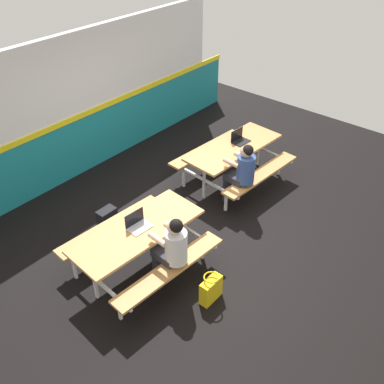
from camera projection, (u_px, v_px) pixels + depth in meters
The scene contains 10 objects.
ground_plane at pixel (195, 221), 7.25m from camera, with size 10.00×10.00×0.02m, color black.
accent_backdrop at pixel (84, 107), 7.89m from camera, with size 8.00×0.14×2.60m.
picnic_table_left at pixel (138, 239), 6.03m from camera, with size 1.95×1.68×0.74m.
picnic_table_right at pixel (233, 154), 7.86m from camera, with size 1.95×1.68×0.74m.
student_nearer at pixel (172, 246), 5.71m from camera, with size 0.38×0.53×1.21m.
student_further at pixel (242, 170), 7.20m from camera, with size 0.38×0.53×1.21m.
laptop_silver at pixel (138, 224), 5.95m from camera, with size 0.34×0.24×0.22m.
laptop_dark at pixel (239, 139), 7.87m from camera, with size 0.34×0.24×0.22m.
backpack_dark at pixel (107, 221), 6.90m from camera, with size 0.30×0.22×0.44m.
tote_bag_bright at pixel (211, 289), 5.79m from camera, with size 0.34×0.21×0.43m.
Camera 1 is at (-4.30, -3.54, 4.66)m, focal length 40.64 mm.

